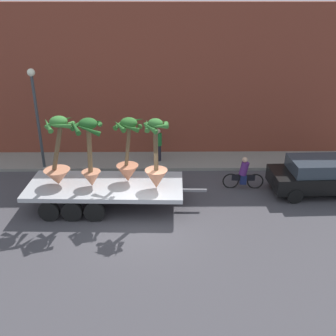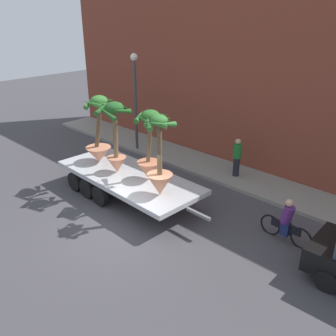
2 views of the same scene
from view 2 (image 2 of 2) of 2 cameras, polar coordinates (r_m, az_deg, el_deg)
The scene contains 11 objects.
ground_plane at distance 13.03m, azimuth -7.00°, elevation -9.07°, with size 60.00×60.00×0.00m, color #423F44.
sidewalk at distance 16.99m, azimuth 8.94°, elevation -0.72°, with size 24.00×2.20×0.15m, color gray.
building_facade at distance 17.24m, azimuth 13.10°, elevation 12.52°, with size 24.00×1.20×7.70m, color brown.
flatbed_trailer at distance 14.78m, azimuth -6.73°, elevation -1.43°, with size 7.32×2.76×0.98m.
potted_palm_rear at distance 14.25m, azimuth -8.16°, elevation 4.89°, with size 1.34×1.37×2.83m.
potted_palm_middle at distance 13.57m, azimuth -2.86°, elevation 2.71°, with size 1.27×1.30×2.72m.
potted_palm_front at distance 15.46m, azimuth -10.62°, elevation 4.75°, with size 1.39×1.19×2.87m.
potted_palm_extra at distance 12.45m, azimuth -1.31°, elevation 0.36°, with size 1.05×1.07×2.87m.
cyclist at distance 12.52m, azimuth 17.82°, elevation -8.05°, with size 1.84×0.36×1.54m.
pedestrian_near_gate at distance 16.27m, azimuth 10.61°, elevation 1.73°, with size 0.36×0.36×1.71m.
street_lamp at distance 18.71m, azimuth -5.10°, elevation 11.93°, with size 0.36×0.36×4.83m.
Camera 2 is at (8.64, -6.79, 7.01)m, focal length 39.47 mm.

